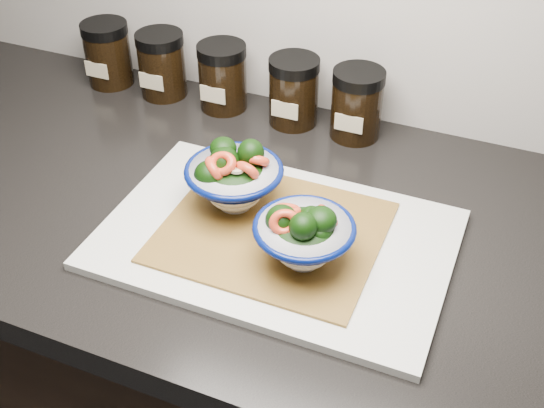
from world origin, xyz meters
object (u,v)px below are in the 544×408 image
at_px(cutting_board, 276,239).
at_px(bowl_left, 233,178).
at_px(spice_jar_c, 223,77).
at_px(spice_jar_e, 357,104).
at_px(bowl_right, 304,236).
at_px(spice_jar_b, 162,64).
at_px(spice_jar_d, 294,91).
at_px(spice_jar_a, 108,53).

bearing_deg(cutting_board, bowl_left, 155.16).
relative_size(spice_jar_c, spice_jar_e, 1.00).
bearing_deg(bowl_right, spice_jar_b, 139.60).
xyz_separation_m(cutting_board, bowl_right, (0.05, -0.03, 0.05)).
distance_m(cutting_board, spice_jar_c, 0.37).
bearing_deg(spice_jar_d, bowl_left, -87.12).
xyz_separation_m(bowl_right, spice_jar_d, (-0.14, 0.33, 0.00)).
distance_m(spice_jar_a, spice_jar_b, 0.11).
relative_size(spice_jar_c, spice_jar_d, 1.00).
relative_size(spice_jar_a, spice_jar_c, 1.00).
height_order(cutting_board, spice_jar_a, spice_jar_a).
relative_size(cutting_board, spice_jar_e, 3.98).
relative_size(bowl_right, spice_jar_d, 1.11).
bearing_deg(spice_jar_c, spice_jar_a, 180.00).
distance_m(cutting_board, bowl_right, 0.08).
bearing_deg(spice_jar_d, cutting_board, -72.95).
relative_size(cutting_board, bowl_left, 3.38).
bearing_deg(bowl_right, spice_jar_e, 95.87).
height_order(spice_jar_b, spice_jar_e, same).
distance_m(spice_jar_a, spice_jar_d, 0.35).
height_order(bowl_left, spice_jar_e, same).
height_order(bowl_right, spice_jar_c, spice_jar_c).
bearing_deg(spice_jar_a, spice_jar_c, 0.00).
distance_m(bowl_right, spice_jar_e, 0.33).
bearing_deg(spice_jar_e, cutting_board, -93.25).
bearing_deg(spice_jar_b, spice_jar_a, 180.00).
distance_m(cutting_board, spice_jar_a, 0.53).
height_order(bowl_left, bowl_right, bowl_left).
height_order(cutting_board, bowl_left, bowl_left).
bearing_deg(cutting_board, spice_jar_c, 126.61).
height_order(bowl_right, spice_jar_e, spice_jar_e).
bearing_deg(spice_jar_c, bowl_right, -50.70).
distance_m(bowl_left, bowl_right, 0.14).
height_order(cutting_board, spice_jar_e, spice_jar_e).
distance_m(cutting_board, spice_jar_b, 0.45).
relative_size(spice_jar_a, spice_jar_e, 1.00).
distance_m(spice_jar_d, spice_jar_e, 0.11).
xyz_separation_m(cutting_board, spice_jar_b, (-0.33, 0.29, 0.05)).
bearing_deg(spice_jar_b, cutting_board, -41.22).
xyz_separation_m(bowl_left, spice_jar_b, (-0.26, 0.26, -0.00)).
relative_size(cutting_board, spice_jar_c, 3.98).
height_order(spice_jar_b, spice_jar_c, same).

